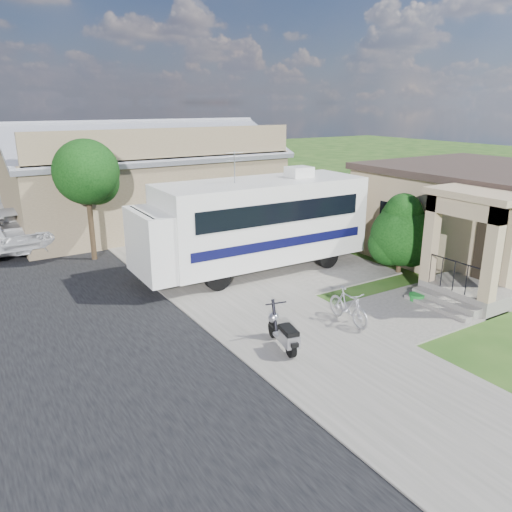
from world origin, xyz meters
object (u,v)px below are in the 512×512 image
scooter (284,334)px  motorhome (254,222)px  pickup_truck (10,227)px  garden_hose (417,298)px  shrub (401,233)px  bicycle (348,308)px

scooter → motorhome: bearing=76.7°
pickup_truck → garden_hose: bearing=124.6°
scooter → garden_hose: (5.26, 0.45, -0.36)m
scooter → garden_hose: size_ratio=3.43×
shrub → scooter: (-6.85, -2.67, -1.00)m
scooter → bicycle: scooter is taller
motorhome → pickup_truck: size_ratio=1.41×
scooter → pickup_truck: pickup_truck is taller
scooter → garden_hose: 5.29m
scooter → bicycle: 2.37m
pickup_truck → garden_hose: (9.63, -13.30, -0.72)m
shrub → pickup_truck: size_ratio=0.49×
scooter → pickup_truck: (-4.37, 13.75, 0.36)m
motorhome → shrub: size_ratio=2.90×
shrub → garden_hose: shrub is taller
pickup_truck → garden_hose: 16.44m
motorhome → garden_hose: (2.67, -5.10, -1.72)m
motorhome → shrub: motorhome is taller
shrub → bicycle: 5.17m
motorhome → garden_hose: bearing=-61.4°
scooter → pickup_truck: 14.44m
motorhome → shrub: (4.27, -2.88, -0.35)m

